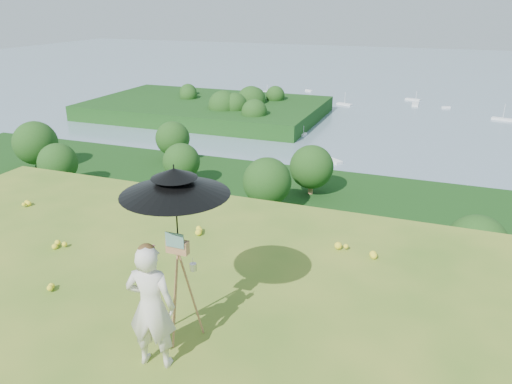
% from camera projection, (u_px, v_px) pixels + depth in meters
% --- Properties ---
extents(forest_slope, '(140.00, 56.00, 22.00)m').
position_uv_depth(forest_slope, '(364.00, 384.00, 46.28)').
color(forest_slope, '#11340E').
rests_on(forest_slope, bay_water).
extents(shoreline_tier, '(170.00, 28.00, 8.00)m').
position_uv_depth(shoreline_tier, '(400.00, 257.00, 83.71)').
color(shoreline_tier, slate).
rests_on(shoreline_tier, bay_water).
extents(bay_water, '(700.00, 700.00, 0.00)m').
position_uv_depth(bay_water, '(437.00, 90.00, 227.03)').
color(bay_water, gray).
rests_on(bay_water, ground).
extents(peninsula, '(90.00, 60.00, 12.00)m').
position_uv_depth(peninsula, '(206.00, 101.00, 175.75)').
color(peninsula, '#11340E').
rests_on(peninsula, bay_water).
extents(slope_trees, '(110.00, 50.00, 6.00)m').
position_uv_depth(slope_trees, '(377.00, 249.00, 41.24)').
color(slope_trees, '#1C4414').
rests_on(slope_trees, forest_slope).
extents(harbor_town, '(110.00, 22.00, 5.00)m').
position_uv_depth(harbor_town, '(404.00, 222.00, 81.37)').
color(harbor_town, silver).
rests_on(harbor_town, shoreline_tier).
extents(moored_boats, '(140.00, 140.00, 0.70)m').
position_uv_depth(moored_boats, '(388.00, 125.00, 162.06)').
color(moored_boats, white).
rests_on(moored_boats, bay_water).
extents(painter, '(0.66, 0.50, 1.65)m').
position_uv_depth(painter, '(151.00, 307.00, 5.98)').
color(painter, silver).
rests_on(painter, ground).
extents(field_easel, '(0.60, 0.60, 1.56)m').
position_uv_depth(field_easel, '(180.00, 285.00, 6.51)').
color(field_easel, '#96603F').
rests_on(field_easel, ground).
extents(sun_umbrella, '(1.64, 1.64, 1.15)m').
position_uv_depth(sun_umbrella, '(176.00, 209.00, 6.15)').
color(sun_umbrella, black).
rests_on(sun_umbrella, field_easel).
extents(painter_cap, '(0.26, 0.29, 0.10)m').
position_uv_depth(painter_cap, '(146.00, 249.00, 5.70)').
color(painter_cap, '#BC676E').
rests_on(painter_cap, painter).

